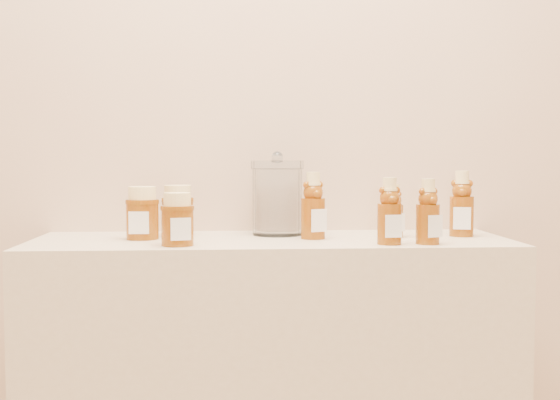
{
  "coord_description": "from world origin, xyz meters",
  "views": [
    {
      "loc": [
        -0.09,
        -0.21,
        1.1
      ],
      "look_at": [
        0.02,
        1.52,
        1.0
      ],
      "focal_mm": 45.0,
      "sensor_mm": 36.0,
      "label": 1
    }
  ],
  "objects_px": {
    "bear_bottle_front_left": "(389,207)",
    "honey_jar_left": "(142,213)",
    "glass_canister": "(277,194)",
    "bear_bottle_back_left": "(313,201)"
  },
  "relations": [
    {
      "from": "bear_bottle_front_left",
      "to": "glass_canister",
      "type": "distance_m",
      "value": 0.33
    },
    {
      "from": "bear_bottle_front_left",
      "to": "honey_jar_left",
      "type": "distance_m",
      "value": 0.61
    },
    {
      "from": "honey_jar_left",
      "to": "glass_canister",
      "type": "bearing_deg",
      "value": 17.49
    },
    {
      "from": "bear_bottle_back_left",
      "to": "bear_bottle_front_left",
      "type": "bearing_deg",
      "value": -58.85
    },
    {
      "from": "bear_bottle_front_left",
      "to": "honey_jar_left",
      "type": "bearing_deg",
      "value": 159.52
    },
    {
      "from": "glass_canister",
      "to": "honey_jar_left",
      "type": "bearing_deg",
      "value": -167.69
    },
    {
      "from": "bear_bottle_front_left",
      "to": "bear_bottle_back_left",
      "type": "bearing_deg",
      "value": 136.4
    },
    {
      "from": "bear_bottle_front_left",
      "to": "glass_canister",
      "type": "xyz_separation_m",
      "value": [
        -0.25,
        0.22,
        0.02
      ]
    },
    {
      "from": "bear_bottle_front_left",
      "to": "honey_jar_left",
      "type": "relative_size",
      "value": 1.35
    },
    {
      "from": "bear_bottle_front_left",
      "to": "honey_jar_left",
      "type": "height_order",
      "value": "bear_bottle_front_left"
    }
  ]
}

